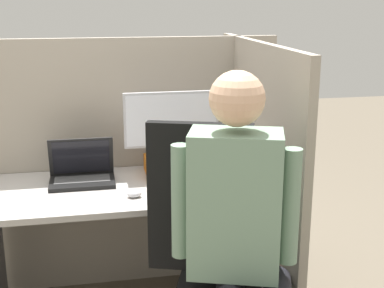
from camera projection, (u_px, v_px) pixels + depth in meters
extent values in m
cube|color=gray|center=(115.00, 166.00, 3.01)|extent=(1.85, 0.04, 1.42)
cube|color=gray|center=(256.00, 182.00, 2.75)|extent=(0.04, 1.28, 1.42)
cube|color=#9E9993|center=(119.00, 190.00, 2.68)|extent=(1.35, 0.65, 0.03)
cube|color=#4C4C51|center=(240.00, 244.00, 2.90)|extent=(0.03, 0.56, 0.68)
cube|color=orange|center=(172.00, 166.00, 2.87)|extent=(0.28, 0.25, 0.09)
cylinder|color=#B2B2B7|center=(172.00, 157.00, 2.85)|extent=(0.22, 0.22, 0.01)
cylinder|color=#B2B2B7|center=(172.00, 150.00, 2.84)|extent=(0.04, 0.04, 0.07)
cube|color=#B2B2B7|center=(172.00, 119.00, 2.80)|extent=(0.50, 0.02, 0.29)
cube|color=silver|center=(172.00, 120.00, 2.79)|extent=(0.48, 0.00, 0.27)
cube|color=black|center=(82.00, 182.00, 2.72)|extent=(0.33, 0.21, 0.02)
cube|color=#424242|center=(82.00, 179.00, 2.73)|extent=(0.28, 0.12, 0.00)
cube|color=black|center=(81.00, 157.00, 2.77)|extent=(0.33, 0.06, 0.21)
cube|color=black|center=(81.00, 157.00, 2.76)|extent=(0.29, 0.05, 0.18)
ellipsoid|color=silver|center=(134.00, 194.00, 2.54)|extent=(0.07, 0.05, 0.03)
cube|color=black|center=(231.00, 176.00, 2.76)|extent=(0.05, 0.16, 0.06)
cone|color=orange|center=(161.00, 191.00, 2.57)|extent=(0.04, 0.09, 0.04)
cylinder|color=green|center=(159.00, 187.00, 2.62)|extent=(0.02, 0.02, 0.02)
cube|color=black|center=(200.00, 198.00, 2.23)|extent=(0.43, 0.19, 0.65)
cube|color=gray|center=(235.00, 204.00, 1.99)|extent=(0.39, 0.30, 0.56)
sphere|color=#D8A884|center=(237.00, 99.00, 1.89)|extent=(0.20, 0.20, 0.20)
cylinder|color=gray|center=(180.00, 202.00, 2.02)|extent=(0.07, 0.07, 0.45)
cylinder|color=gray|center=(290.00, 207.00, 1.97)|extent=(0.07, 0.07, 0.45)
cylinder|color=teal|center=(231.00, 163.00, 2.92)|extent=(0.09, 0.09, 0.09)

